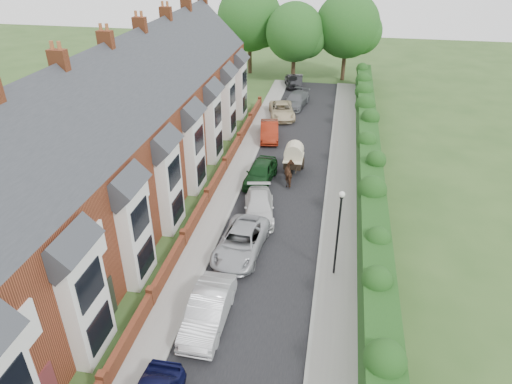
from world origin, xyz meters
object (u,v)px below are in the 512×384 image
car_beige (282,110)px  car_white (259,207)px  horse (290,174)px  car_black (293,81)px  car_silver_a (208,310)px  lamppost (339,224)px  car_green (261,172)px  car_silver_b (241,242)px  horse_cart (294,155)px  car_grey (296,100)px  car_red (269,131)px

car_beige → car_white: bearing=-99.5°
car_beige → horse: horse is taller
car_black → horse: size_ratio=2.13×
car_beige → car_silver_a: bearing=-102.0°
lamppost → car_white: (-5.00, 5.01, -2.62)m
car_silver_a → car_green: size_ratio=1.04×
car_white → horse: size_ratio=2.45×
car_white → car_silver_b: bearing=-105.3°
horse_cart → car_white: bearing=-102.1°
car_grey → car_black: (-1.19, 6.97, -0.04)m
car_silver_a → horse_cart: horse_cart is taller
car_silver_a → car_grey: (0.66, 31.46, -0.06)m
car_silver_a → car_black: bearing=91.2°
car_red → car_grey: 9.16m
car_green → horse: horse is taller
car_grey → horse_cart: bearing=-75.1°
car_silver_a → horse: (2.11, 14.33, 0.01)m
car_white → car_black: 28.84m
horse → car_black: bearing=-99.7°
car_green → car_grey: size_ratio=0.92×
car_green → horse_cart: size_ratio=1.39×
car_green → horse_cart: (2.18, 2.13, 0.58)m
car_green → car_grey: (0.73, 17.20, -0.06)m
car_beige → car_black: car_beige is taller
horse_cart → car_grey: bearing=95.5°
car_beige → car_grey: bearing=60.5°
car_beige → horse_cart: size_ratio=1.53×
car_red → car_silver_b: bearing=-95.7°
car_silver_b → car_beige: (-0.71, 22.40, -0.03)m
car_silver_b → car_grey: car_silver_b is taller
car_silver_b → car_green: (-0.41, 8.65, 0.06)m
car_silver_a → car_beige: bearing=91.2°
lamppost → car_grey: lamppost is taller
car_silver_b → car_grey: 25.86m
car_red → car_black: 16.03m
car_white → horse_cart: size_ratio=1.41×
car_beige → horse_cart: horse_cart is taller
car_silver_a → car_red: car_silver_a is taller
car_grey → car_green: bearing=-83.1°
car_beige → car_grey: 3.61m
car_silver_b → car_red: car_red is taller
car_grey → car_silver_b: bearing=-81.3°
car_green → car_silver_b: bearing=-82.9°
car_red → car_beige: (0.36, 5.60, -0.04)m
car_beige → lamppost: bearing=-88.3°
car_white → car_red: car_red is taller
car_silver_a → car_black: size_ratio=1.18×
car_silver_a → horse_cart: bearing=83.1°
car_silver_b → horse_cart: size_ratio=1.59×
lamppost → horse_cart: bearing=106.8°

